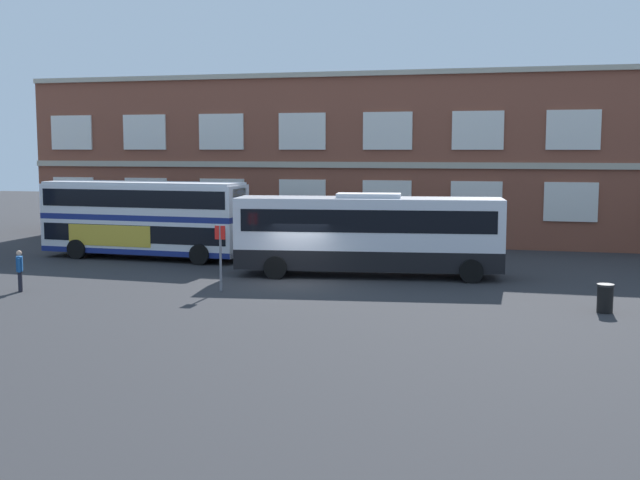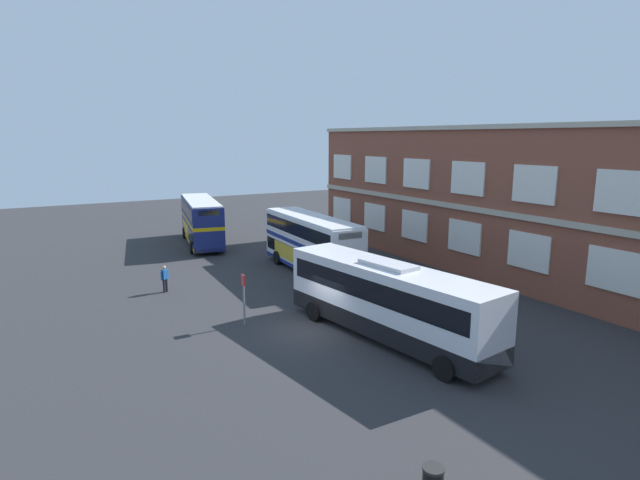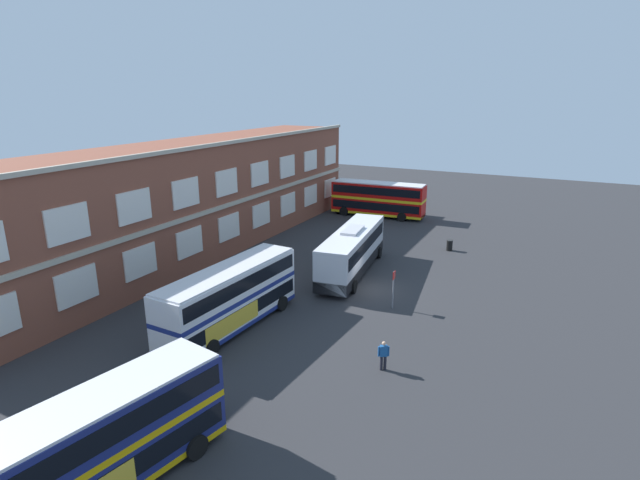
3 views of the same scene
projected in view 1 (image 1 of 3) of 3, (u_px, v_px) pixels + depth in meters
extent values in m
plane|color=#2B2B2D|center=(308.00, 275.00, 36.65)|extent=(120.00, 120.00, 0.00)
cube|color=brown|center=(398.00, 161.00, 51.06)|extent=(47.16, 8.00, 10.07)
cube|color=#B2A893|center=(387.00, 165.00, 47.15)|extent=(47.16, 0.16, 0.36)
cube|color=#B2A893|center=(388.00, 73.00, 46.56)|extent=(47.16, 0.28, 0.30)
cube|color=silver|center=(74.00, 194.00, 52.61)|extent=(2.93, 0.12, 2.22)
cube|color=silver|center=(146.00, 195.00, 51.31)|extent=(2.93, 0.12, 2.22)
cube|color=silver|center=(222.00, 196.00, 50.01)|extent=(2.93, 0.12, 2.22)
cube|color=silver|center=(302.00, 198.00, 48.71)|extent=(2.93, 0.12, 2.22)
cube|color=silver|center=(387.00, 199.00, 47.40)|extent=(2.93, 0.12, 2.22)
cube|color=silver|center=(476.00, 200.00, 46.10)|extent=(2.93, 0.12, 2.22)
cube|color=silver|center=(571.00, 202.00, 44.80)|extent=(2.93, 0.12, 2.22)
cube|color=silver|center=(72.00, 133.00, 52.15)|extent=(2.93, 0.12, 2.22)
cube|color=silver|center=(144.00, 132.00, 50.85)|extent=(2.93, 0.12, 2.22)
cube|color=silver|center=(221.00, 132.00, 49.55)|extent=(2.93, 0.12, 2.22)
cube|color=silver|center=(302.00, 131.00, 48.24)|extent=(2.93, 0.12, 2.22)
cube|color=silver|center=(388.00, 131.00, 46.94)|extent=(2.93, 0.12, 2.22)
cube|color=silver|center=(478.00, 130.00, 45.64)|extent=(2.93, 0.12, 2.22)
cube|color=silver|center=(573.00, 130.00, 44.34)|extent=(2.93, 0.12, 2.22)
cube|color=silver|center=(144.00, 235.00, 42.21)|extent=(11.12, 3.11, 1.75)
cube|color=black|center=(144.00, 232.00, 42.19)|extent=(10.68, 3.13, 0.90)
cube|color=navy|center=(144.00, 216.00, 42.10)|extent=(11.12, 3.11, 0.30)
cube|color=silver|center=(143.00, 199.00, 41.99)|extent=(11.12, 3.11, 1.55)
cube|color=black|center=(143.00, 197.00, 41.98)|extent=(10.68, 3.13, 0.90)
cube|color=navy|center=(144.00, 249.00, 42.30)|extent=(11.12, 3.13, 0.28)
cube|color=silver|center=(143.00, 183.00, 41.90)|extent=(10.89, 3.00, 0.12)
cube|color=gold|center=(109.00, 236.00, 41.37)|extent=(4.84, 0.28, 1.10)
cube|color=yellow|center=(239.00, 192.00, 40.32)|extent=(0.14, 1.66, 0.40)
cylinder|color=black|center=(200.00, 255.00, 39.94)|extent=(1.06, 0.37, 1.04)
cylinder|color=black|center=(221.00, 248.00, 42.36)|extent=(1.06, 0.37, 1.04)
cylinder|color=black|center=(77.00, 249.00, 42.07)|extent=(1.06, 0.37, 1.04)
cylinder|color=black|center=(104.00, 244.00, 44.49)|extent=(1.06, 0.37, 1.04)
cube|color=silver|center=(368.00, 233.00, 36.19)|extent=(12.23, 4.11, 3.20)
cube|color=black|center=(369.00, 219.00, 36.11)|extent=(11.52, 4.05, 1.00)
cube|color=black|center=(368.00, 258.00, 36.32)|extent=(12.23, 4.13, 0.90)
cube|color=silver|center=(369.00, 196.00, 35.99)|extent=(3.02, 1.64, 0.20)
cylinder|color=black|center=(471.00, 271.00, 34.55)|extent=(1.07, 0.45, 1.04)
cylinder|color=black|center=(468.00, 263.00, 37.07)|extent=(1.07, 0.45, 1.04)
cylinder|color=black|center=(275.00, 268.00, 35.59)|extent=(1.07, 0.45, 1.04)
cylinder|color=black|center=(285.00, 260.00, 38.10)|extent=(1.07, 0.45, 1.04)
cylinder|color=black|center=(20.00, 281.00, 32.58)|extent=(0.22, 0.22, 0.85)
cylinder|color=black|center=(20.00, 282.00, 32.39)|extent=(0.22, 0.22, 0.85)
cube|color=#194C8C|center=(19.00, 264.00, 32.40)|extent=(0.41, 0.47, 0.60)
cylinder|color=#194C8C|center=(20.00, 264.00, 32.65)|extent=(0.15, 0.15, 0.57)
cylinder|color=#194C8C|center=(19.00, 265.00, 32.16)|extent=(0.15, 0.15, 0.57)
sphere|color=tan|center=(19.00, 253.00, 32.35)|extent=(0.22, 0.22, 0.22)
cylinder|color=slate|center=(221.00, 259.00, 32.47)|extent=(0.10, 0.10, 2.70)
cube|color=red|center=(220.00, 233.00, 32.33)|extent=(0.44, 0.04, 0.56)
cylinder|color=black|center=(605.00, 299.00, 28.31)|extent=(0.56, 0.56, 0.95)
cylinder|color=black|center=(606.00, 285.00, 28.25)|extent=(0.60, 0.60, 0.08)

